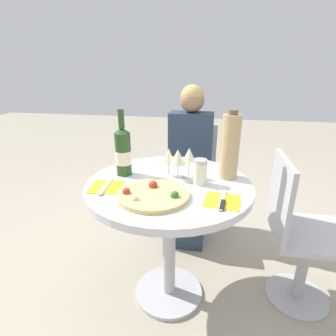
% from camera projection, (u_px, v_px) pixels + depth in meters
% --- Properties ---
extents(ground_plane, '(12.00, 12.00, 0.00)m').
position_uv_depth(ground_plane, '(169.00, 293.00, 1.59)').
color(ground_plane, '#9E937F').
rests_on(ground_plane, ground).
extents(dining_table, '(0.84, 0.84, 0.73)m').
position_uv_depth(dining_table, '(169.00, 206.00, 1.38)').
color(dining_table, '#B2B2B7').
rests_on(dining_table, ground_plane).
extents(chair_behind_diner, '(0.39, 0.39, 0.86)m').
position_uv_depth(chair_behind_diner, '(190.00, 179.00, 2.15)').
color(chair_behind_diner, '#ADADB2').
rests_on(chair_behind_diner, ground_plane).
extents(seated_diner, '(0.32, 0.39, 1.17)m').
position_uv_depth(seated_diner, '(189.00, 173.00, 1.99)').
color(seated_diner, '#28384C').
rests_on(seated_diner, ground_plane).
extents(chair_empty_side, '(0.39, 0.39, 0.86)m').
position_uv_depth(chair_empty_side, '(298.00, 235.00, 1.42)').
color(chair_empty_side, '#ADADB2').
rests_on(chair_empty_side, ground_plane).
extents(pizza_large, '(0.33, 0.33, 0.05)m').
position_uv_depth(pizza_large, '(153.00, 194.00, 1.18)').
color(pizza_large, '#DBB26B').
rests_on(pizza_large, dining_table).
extents(wine_bottle, '(0.08, 0.08, 0.35)m').
position_uv_depth(wine_bottle, '(123.00, 152.00, 1.39)').
color(wine_bottle, '#23471E').
rests_on(wine_bottle, dining_table).
extents(tall_carafe, '(0.10, 0.10, 0.35)m').
position_uv_depth(tall_carafe, '(230.00, 147.00, 1.33)').
color(tall_carafe, tan).
rests_on(tall_carafe, dining_table).
extents(sugar_shaker, '(0.07, 0.07, 0.13)m').
position_uv_depth(sugar_shaker, '(200.00, 172.00, 1.29)').
color(sugar_shaker, silver).
rests_on(sugar_shaker, dining_table).
extents(wine_glass_back_right, '(0.07, 0.07, 0.16)m').
position_uv_depth(wine_glass_back_right, '(189.00, 156.00, 1.35)').
color(wine_glass_back_right, silver).
rests_on(wine_glass_back_right, dining_table).
extents(wine_glass_center, '(0.08, 0.08, 0.16)m').
position_uv_depth(wine_glass_center, '(178.00, 157.00, 1.33)').
color(wine_glass_center, silver).
rests_on(wine_glass_center, dining_table).
extents(wine_glass_back_left, '(0.07, 0.07, 0.15)m').
position_uv_depth(wine_glass_back_left, '(169.00, 156.00, 1.37)').
color(wine_glass_back_left, silver).
rests_on(wine_glass_back_left, dining_table).
extents(place_setting_left, '(0.17, 0.19, 0.01)m').
position_uv_depth(place_setting_left, '(106.00, 187.00, 1.27)').
color(place_setting_left, yellow).
rests_on(place_setting_left, dining_table).
extents(place_setting_right, '(0.17, 0.19, 0.01)m').
position_uv_depth(place_setting_right, '(222.00, 201.00, 1.13)').
color(place_setting_right, yellow).
rests_on(place_setting_right, dining_table).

